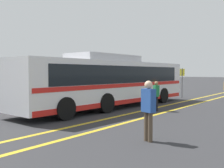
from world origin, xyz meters
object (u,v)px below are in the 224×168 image
at_px(parked_car_2, 78,89).
at_px(pedestrian_2, 156,94).
at_px(transit_bus, 112,81).
at_px(bus_stop_sign, 182,79).
at_px(pedestrian_0, 148,107).

distance_m(parked_car_2, pedestrian_2, 8.04).
height_order(transit_bus, pedestrian_2, transit_bus).
bearing_deg(bus_stop_sign, transit_bus, -95.47).
bearing_deg(transit_bus, parked_car_2, 158.62).
bearing_deg(parked_car_2, pedestrian_2, 166.87).
height_order(pedestrian_0, bus_stop_sign, bus_stop_sign).
relative_size(pedestrian_0, bus_stop_sign, 0.75).
bearing_deg(pedestrian_2, pedestrian_0, -20.58).
relative_size(transit_bus, pedestrian_2, 8.30).
relative_size(transit_bus, bus_stop_sign, 5.47).
height_order(transit_bus, bus_stop_sign, transit_bus).
bearing_deg(transit_bus, pedestrian_0, -42.03).
distance_m(pedestrian_0, bus_stop_sign, 13.98).
relative_size(pedestrian_0, pedestrian_2, 1.14).
relative_size(parked_car_2, bus_stop_sign, 1.88).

